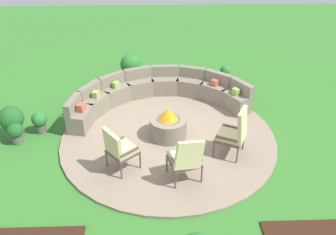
{
  "coord_description": "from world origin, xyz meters",
  "views": [
    {
      "loc": [
        -0.24,
        -6.98,
        4.97
      ],
      "look_at": [
        0.0,
        0.2,
        0.45
      ],
      "focal_mm": 38.31,
      "sensor_mm": 36.0,
      "label": 1
    }
  ],
  "objects_px": {
    "lounge_chair_front_right": "(186,158)",
    "potted_plant_1": "(40,121)",
    "potted_plant_5": "(225,75)",
    "curved_stone_bench": "(156,93)",
    "lounge_chair_back_left": "(235,132)",
    "fire_pit": "(168,125)",
    "lounge_chair_front_left": "(119,148)",
    "potted_plant_2": "(131,67)",
    "potted_plant_3": "(12,121)",
    "potted_plant_0": "(15,132)"
  },
  "relations": [
    {
      "from": "potted_plant_2",
      "to": "lounge_chair_back_left",
      "type": "bearing_deg",
      "value": -57.51
    },
    {
      "from": "fire_pit",
      "to": "potted_plant_1",
      "type": "distance_m",
      "value": 3.11
    },
    {
      "from": "fire_pit",
      "to": "lounge_chair_back_left",
      "type": "distance_m",
      "value": 1.6
    },
    {
      "from": "lounge_chair_front_left",
      "to": "potted_plant_1",
      "type": "relative_size",
      "value": 1.87
    },
    {
      "from": "lounge_chair_back_left",
      "to": "potted_plant_1",
      "type": "bearing_deg",
      "value": 102.2
    },
    {
      "from": "lounge_chair_front_left",
      "to": "potted_plant_0",
      "type": "xyz_separation_m",
      "value": [
        -2.49,
        1.09,
        -0.31
      ]
    },
    {
      "from": "potted_plant_2",
      "to": "potted_plant_1",
      "type": "bearing_deg",
      "value": -127.18
    },
    {
      "from": "curved_stone_bench",
      "to": "potted_plant_0",
      "type": "height_order",
      "value": "curved_stone_bench"
    },
    {
      "from": "fire_pit",
      "to": "lounge_chair_back_left",
      "type": "xyz_separation_m",
      "value": [
        1.39,
        -0.74,
        0.28
      ]
    },
    {
      "from": "fire_pit",
      "to": "potted_plant_0",
      "type": "xyz_separation_m",
      "value": [
        -3.53,
        -0.07,
        -0.06
      ]
    },
    {
      "from": "potted_plant_3",
      "to": "potted_plant_2",
      "type": "bearing_deg",
      "value": 47.91
    },
    {
      "from": "fire_pit",
      "to": "lounge_chair_front_left",
      "type": "distance_m",
      "value": 1.58
    },
    {
      "from": "potted_plant_1",
      "to": "potted_plant_0",
      "type": "bearing_deg",
      "value": -135.16
    },
    {
      "from": "lounge_chair_front_left",
      "to": "potted_plant_0",
      "type": "bearing_deg",
      "value": -154.5
    },
    {
      "from": "potted_plant_1",
      "to": "potted_plant_2",
      "type": "relative_size",
      "value": 0.62
    },
    {
      "from": "lounge_chair_front_left",
      "to": "lounge_chair_back_left",
      "type": "height_order",
      "value": "lounge_chair_back_left"
    },
    {
      "from": "potted_plant_2",
      "to": "potted_plant_0",
      "type": "bearing_deg",
      "value": -128.4
    },
    {
      "from": "curved_stone_bench",
      "to": "lounge_chair_front_right",
      "type": "height_order",
      "value": "lounge_chair_front_right"
    },
    {
      "from": "lounge_chair_front_right",
      "to": "potted_plant_1",
      "type": "bearing_deg",
      "value": 133.77
    },
    {
      "from": "fire_pit",
      "to": "curved_stone_bench",
      "type": "bearing_deg",
      "value": 100.55
    },
    {
      "from": "fire_pit",
      "to": "lounge_chair_front_right",
      "type": "distance_m",
      "value": 1.59
    },
    {
      "from": "fire_pit",
      "to": "lounge_chair_front_right",
      "type": "relative_size",
      "value": 0.81
    },
    {
      "from": "curved_stone_bench",
      "to": "lounge_chair_front_left",
      "type": "relative_size",
      "value": 4.54
    },
    {
      "from": "lounge_chair_front_left",
      "to": "potted_plant_3",
      "type": "distance_m",
      "value": 2.95
    },
    {
      "from": "potted_plant_0",
      "to": "lounge_chair_front_left",
      "type": "bearing_deg",
      "value": -23.71
    },
    {
      "from": "curved_stone_bench",
      "to": "potted_plant_2",
      "type": "height_order",
      "value": "potted_plant_2"
    },
    {
      "from": "curved_stone_bench",
      "to": "potted_plant_0",
      "type": "xyz_separation_m",
      "value": [
        -3.24,
        -1.62,
        -0.08
      ]
    },
    {
      "from": "lounge_chair_front_right",
      "to": "potted_plant_1",
      "type": "height_order",
      "value": "lounge_chair_front_right"
    },
    {
      "from": "fire_pit",
      "to": "potted_plant_5",
      "type": "bearing_deg",
      "value": 56.89
    },
    {
      "from": "potted_plant_3",
      "to": "potted_plant_5",
      "type": "height_order",
      "value": "potted_plant_3"
    },
    {
      "from": "potted_plant_5",
      "to": "curved_stone_bench",
      "type": "bearing_deg",
      "value": -150.09
    },
    {
      "from": "potted_plant_2",
      "to": "potted_plant_3",
      "type": "xyz_separation_m",
      "value": [
        -2.62,
        -2.9,
        -0.04
      ]
    },
    {
      "from": "fire_pit",
      "to": "lounge_chair_front_left",
      "type": "bearing_deg",
      "value": -131.63
    },
    {
      "from": "lounge_chair_back_left",
      "to": "potted_plant_3",
      "type": "bearing_deg",
      "value": 105.79
    },
    {
      "from": "potted_plant_1",
      "to": "potted_plant_3",
      "type": "relative_size",
      "value": 0.67
    },
    {
      "from": "lounge_chair_front_right",
      "to": "potted_plant_5",
      "type": "distance_m",
      "value": 4.55
    },
    {
      "from": "lounge_chair_front_right",
      "to": "potted_plant_2",
      "type": "bearing_deg",
      "value": 89.19
    },
    {
      "from": "curved_stone_bench",
      "to": "lounge_chair_back_left",
      "type": "bearing_deg",
      "value": -53.72
    },
    {
      "from": "curved_stone_bench",
      "to": "potted_plant_5",
      "type": "relative_size",
      "value": 7.45
    },
    {
      "from": "potted_plant_1",
      "to": "potted_plant_3",
      "type": "xyz_separation_m",
      "value": [
        -0.57,
        -0.19,
        0.14
      ]
    },
    {
      "from": "potted_plant_2",
      "to": "lounge_chair_front_left",
      "type": "bearing_deg",
      "value": -90.01
    },
    {
      "from": "fire_pit",
      "to": "potted_plant_5",
      "type": "distance_m",
      "value": 3.28
    },
    {
      "from": "curved_stone_bench",
      "to": "lounge_chair_front_left",
      "type": "xyz_separation_m",
      "value": [
        -0.75,
        -2.72,
        0.22
      ]
    },
    {
      "from": "lounge_chair_front_left",
      "to": "lounge_chair_back_left",
      "type": "bearing_deg",
      "value": 59.17
    },
    {
      "from": "curved_stone_bench",
      "to": "potted_plant_1",
      "type": "distance_m",
      "value": 3.04
    },
    {
      "from": "fire_pit",
      "to": "lounge_chair_front_left",
      "type": "relative_size",
      "value": 0.85
    },
    {
      "from": "lounge_chair_front_right",
      "to": "lounge_chair_back_left",
      "type": "height_order",
      "value": "lounge_chair_back_left"
    },
    {
      "from": "potted_plant_0",
      "to": "potted_plant_1",
      "type": "distance_m",
      "value": 0.62
    },
    {
      "from": "fire_pit",
      "to": "lounge_chair_back_left",
      "type": "bearing_deg",
      "value": -27.94
    },
    {
      "from": "lounge_chair_front_right",
      "to": "potted_plant_2",
      "type": "distance_m",
      "value": 4.8
    }
  ]
}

